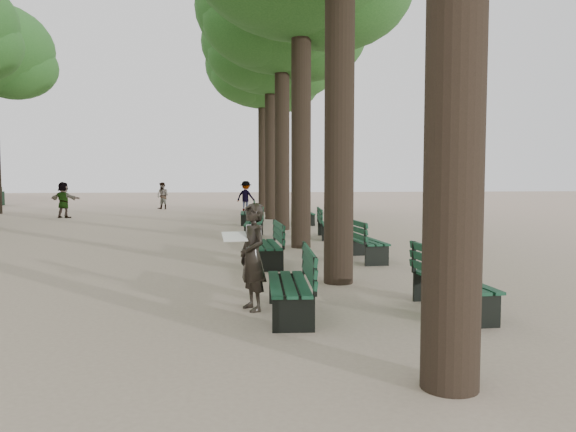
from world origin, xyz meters
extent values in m
plane|color=#BBA48E|center=(0.00, 0.00, 0.00)|extent=(120.00, 120.00, 0.00)
cylinder|color=#33261C|center=(1.50, 3.00, 3.75)|extent=(0.52, 0.52, 7.50)
cylinder|color=#33261C|center=(1.50, 8.00, 3.75)|extent=(0.52, 0.52, 7.50)
cylinder|color=#33261C|center=(1.50, 13.00, 3.75)|extent=(0.52, 0.52, 7.50)
ellipsoid|color=#20551D|center=(1.50, 13.00, 7.70)|extent=(6.00, 6.00, 4.50)
cylinder|color=#33261C|center=(1.50, 18.00, 3.75)|extent=(0.52, 0.52, 7.50)
ellipsoid|color=#20551D|center=(1.50, 18.00, 7.70)|extent=(6.00, 6.00, 4.50)
cylinder|color=#33261C|center=(1.50, 23.00, 3.75)|extent=(0.52, 0.52, 7.50)
ellipsoid|color=#20551D|center=(1.50, 23.00, 7.70)|extent=(6.00, 6.00, 4.50)
cube|color=black|center=(0.35, 0.71, 0.23)|extent=(0.62, 1.83, 0.45)
cube|color=#0D3221|center=(0.35, 0.71, 0.45)|extent=(0.64, 1.83, 0.04)
cube|color=#0D3221|center=(0.63, 0.69, 0.72)|extent=(0.14, 1.80, 0.40)
cube|color=black|center=(0.35, 5.07, 0.23)|extent=(0.58, 1.82, 0.45)
cube|color=#0D3221|center=(0.35, 5.07, 0.45)|extent=(0.60, 1.82, 0.04)
cube|color=#0D3221|center=(0.63, 5.08, 0.72)|extent=(0.10, 1.80, 0.40)
cube|color=black|center=(0.35, 10.44, 0.23)|extent=(0.68, 1.84, 0.45)
cube|color=#0D3221|center=(0.35, 10.44, 0.45)|extent=(0.70, 1.84, 0.04)
cube|color=#0D3221|center=(0.63, 10.42, 0.72)|extent=(0.20, 1.80, 0.40)
cube|color=black|center=(0.35, 15.37, 0.23)|extent=(0.60, 1.82, 0.45)
cube|color=#0D3221|center=(0.35, 15.37, 0.45)|extent=(0.62, 1.82, 0.04)
cube|color=#0D3221|center=(0.63, 15.36, 0.72)|extent=(0.12, 1.80, 0.40)
cube|color=black|center=(2.65, 0.64, 0.23)|extent=(0.60, 1.82, 0.45)
cube|color=#0D3221|center=(2.65, 0.64, 0.45)|extent=(0.62, 1.82, 0.04)
cube|color=#0D3221|center=(2.37, 0.63, 0.72)|extent=(0.13, 1.80, 0.40)
cube|color=black|center=(2.65, 5.54, 0.23)|extent=(0.64, 1.83, 0.45)
cube|color=#0D3221|center=(2.65, 5.54, 0.45)|extent=(0.66, 1.83, 0.04)
cube|color=#0D3221|center=(2.37, 5.52, 0.72)|extent=(0.17, 1.80, 0.40)
cube|color=black|center=(2.65, 10.14, 0.23)|extent=(0.68, 1.84, 0.45)
cube|color=#0D3221|center=(2.65, 10.14, 0.45)|extent=(0.70, 1.84, 0.04)
cube|color=#0D3221|center=(2.37, 10.16, 0.72)|extent=(0.20, 1.80, 0.40)
cube|color=black|center=(2.65, 15.13, 0.23)|extent=(0.53, 1.80, 0.45)
cube|color=#0D3221|center=(2.65, 15.13, 0.45)|extent=(0.55, 1.80, 0.04)
cube|color=#0D3221|center=(2.37, 15.13, 0.72)|extent=(0.05, 1.80, 0.40)
imported|color=black|center=(-0.11, 1.13, 0.76)|extent=(0.52, 0.68, 1.52)
cube|color=white|center=(-0.36, 1.13, 1.05)|extent=(0.37, 0.29, 0.12)
imported|color=#262628|center=(5.64, 21.67, 0.95)|extent=(1.15, 0.90, 1.90)
imported|color=#262628|center=(0.57, 23.05, 0.82)|extent=(1.08, 0.82, 1.64)
imported|color=#262628|center=(-7.83, 19.75, 0.82)|extent=(1.52, 0.92, 1.64)
imported|color=#262628|center=(-4.08, 26.04, 0.77)|extent=(0.80, 0.68, 1.54)
camera|label=1|loc=(-0.48, -6.71, 1.89)|focal=35.00mm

